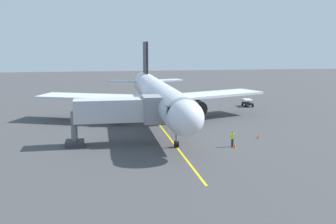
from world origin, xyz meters
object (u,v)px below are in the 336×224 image
(safety_cone_nose_left, at_px, (235,146))
(ground_crew_marshaller, at_px, (232,139))
(airplane, at_px, (158,95))
(jet_bridge, at_px, (125,111))
(safety_cone_nose_right, at_px, (259,136))
(baggage_cart_near_nose, at_px, (248,103))

(safety_cone_nose_left, bearing_deg, ground_crew_marshaller, -81.55)
(airplane, distance_m, jet_bridge, 12.50)
(safety_cone_nose_left, xyz_separation_m, safety_cone_nose_right, (-4.33, -3.92, 0.00))
(airplane, xyz_separation_m, jet_bridge, (5.40, 11.27, -0.24))
(safety_cone_nose_right, bearing_deg, ground_crew_marshaller, 37.23)
(airplane, bearing_deg, safety_cone_nose_left, 112.09)
(jet_bridge, relative_size, safety_cone_nose_left, 20.73)
(ground_crew_marshaller, distance_m, safety_cone_nose_left, 0.84)
(jet_bridge, distance_m, safety_cone_nose_left, 12.68)
(baggage_cart_near_nose, xyz_separation_m, safety_cone_nose_left, (11.98, 27.92, -0.38))
(jet_bridge, xyz_separation_m, ground_crew_marshaller, (-11.46, 3.32, -2.88))
(airplane, relative_size, ground_crew_marshaller, 23.51)
(ground_crew_marshaller, height_order, safety_cone_nose_left, ground_crew_marshaller)
(baggage_cart_near_nose, distance_m, safety_cone_nose_right, 25.19)
(airplane, distance_m, safety_cone_nose_right, 15.81)
(ground_crew_marshaller, distance_m, baggage_cart_near_nose, 29.90)
(airplane, height_order, safety_cone_nose_left, airplane)
(jet_bridge, bearing_deg, baggage_cart_near_nose, -134.40)
(ground_crew_marshaller, bearing_deg, safety_cone_nose_right, -142.77)
(jet_bridge, distance_m, baggage_cart_near_nose, 33.78)
(ground_crew_marshaller, bearing_deg, jet_bridge, -16.16)
(airplane, height_order, baggage_cart_near_nose, airplane)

